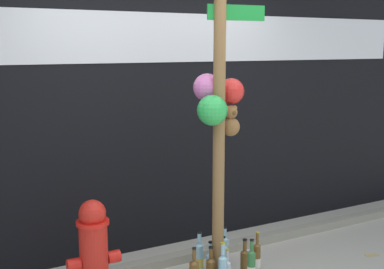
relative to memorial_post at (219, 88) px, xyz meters
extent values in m
cube|color=black|center=(-0.15, 1.00, 0.21)|extent=(10.00, 0.20, 3.69)
cube|color=silver|center=(0.49, 0.90, 0.41)|extent=(4.74, 0.01, 0.45)
cube|color=gray|center=(-0.15, 0.49, -1.59)|extent=(8.00, 0.12, 0.08)
cylinder|color=olive|center=(-0.01, -0.03, -0.32)|extent=(0.10, 0.10, 2.63)
cube|color=#198C33|center=(0.14, -0.03, 0.59)|extent=(0.50, 0.06, 0.12)
sphere|color=green|center=(-0.11, -0.08, -0.16)|extent=(0.24, 0.24, 0.24)
sphere|color=#D66BB2|center=(-0.05, 0.10, 0.00)|extent=(0.23, 0.23, 0.23)
sphere|color=red|center=(0.17, 0.08, -0.04)|extent=(0.22, 0.22, 0.22)
sphere|color=brown|center=(0.12, 0.01, -0.32)|extent=(0.15, 0.15, 0.15)
sphere|color=brown|center=(0.12, 0.01, -0.20)|extent=(0.11, 0.11, 0.11)
sphere|color=brown|center=(0.09, 0.01, -0.17)|extent=(0.04, 0.04, 0.04)
sphere|color=brown|center=(0.16, 0.01, -0.17)|extent=(0.04, 0.04, 0.04)
sphere|color=brown|center=(0.12, -0.03, -0.20)|extent=(0.04, 0.04, 0.04)
cylinder|color=red|center=(-1.03, 0.11, -1.31)|extent=(0.22, 0.22, 0.65)
cylinder|color=red|center=(-1.03, 0.11, -0.97)|extent=(0.25, 0.25, 0.03)
sphere|color=red|center=(-1.03, 0.11, -0.90)|extent=(0.20, 0.20, 0.20)
cylinder|color=red|center=(-1.18, 0.11, -1.28)|extent=(0.10, 0.10, 0.10)
cylinder|color=red|center=(-0.87, 0.11, -1.28)|extent=(0.10, 0.10, 0.10)
cone|color=silver|center=(0.03, -0.12, -1.42)|extent=(0.06, 0.06, 0.03)
cylinder|color=silver|center=(0.03, -0.12, -1.36)|extent=(0.02, 0.02, 0.08)
cylinder|color=gold|center=(0.03, -0.12, -1.32)|extent=(0.03, 0.03, 0.01)
cone|color=brown|center=(-0.10, -0.07, -1.39)|extent=(0.08, 0.08, 0.03)
cylinder|color=brown|center=(-0.10, -0.07, -1.34)|extent=(0.03, 0.03, 0.08)
cylinder|color=black|center=(-0.10, -0.07, -1.29)|extent=(0.04, 0.04, 0.01)
cone|color=brown|center=(-0.28, -0.11, -1.36)|extent=(0.08, 0.08, 0.03)
cylinder|color=brown|center=(-0.28, -0.11, -1.30)|extent=(0.03, 0.03, 0.09)
cylinder|color=black|center=(-0.28, -0.11, -1.25)|extent=(0.03, 0.03, 0.01)
cylinder|color=#93CCE0|center=(0.09, 0.05, -1.50)|extent=(0.07, 0.07, 0.27)
cone|color=#93CCE0|center=(0.09, 0.05, -1.35)|extent=(0.07, 0.07, 0.03)
cylinder|color=#93CCE0|center=(0.09, 0.05, -1.31)|extent=(0.03, 0.03, 0.05)
cylinder|color=#1E478C|center=(0.09, 0.05, -1.52)|extent=(0.07, 0.07, 0.08)
cylinder|color=black|center=(0.09, 0.05, -1.28)|extent=(0.03, 0.03, 0.01)
cone|color=#93CCE0|center=(-0.05, -0.17, -1.34)|extent=(0.07, 0.07, 0.03)
cylinder|color=#93CCE0|center=(-0.05, -0.17, -1.28)|extent=(0.03, 0.03, 0.09)
cylinder|color=gold|center=(-0.05, -0.17, -1.22)|extent=(0.04, 0.04, 0.01)
cylinder|color=brown|center=(0.34, -0.10, -1.49)|extent=(0.06, 0.06, 0.28)
cone|color=brown|center=(0.34, -0.10, -1.34)|extent=(0.06, 0.06, 0.02)
cylinder|color=brown|center=(0.34, -0.10, -1.28)|extent=(0.03, 0.03, 0.09)
cylinder|color=silver|center=(0.34, -0.10, -1.51)|extent=(0.06, 0.06, 0.09)
cylinder|color=gold|center=(0.34, -0.10, -1.23)|extent=(0.03, 0.03, 0.01)
cylinder|color=#93CCE0|center=(0.21, 0.22, -1.51)|extent=(0.06, 0.06, 0.25)
cone|color=#93CCE0|center=(0.21, 0.22, -1.37)|extent=(0.06, 0.06, 0.03)
cylinder|color=#93CCE0|center=(0.21, 0.22, -1.32)|extent=(0.03, 0.03, 0.08)
cylinder|color=#D8C64C|center=(0.21, 0.22, -1.50)|extent=(0.07, 0.07, 0.08)
cylinder|color=black|center=(0.21, 0.22, -1.27)|extent=(0.03, 0.03, 0.01)
cone|color=#337038|center=(0.19, -0.22, -1.32)|extent=(0.07, 0.07, 0.03)
cylinder|color=#337038|center=(0.19, -0.22, -1.27)|extent=(0.03, 0.03, 0.08)
cylinder|color=black|center=(0.19, -0.22, -1.23)|extent=(0.03, 0.03, 0.01)
cylinder|color=brown|center=(0.24, -0.06, -1.52)|extent=(0.07, 0.07, 0.23)
cone|color=brown|center=(0.24, -0.06, -1.39)|extent=(0.07, 0.07, 0.03)
cylinder|color=brown|center=(0.24, -0.06, -1.34)|extent=(0.03, 0.03, 0.08)
cylinder|color=black|center=(0.24, -0.06, -1.29)|extent=(0.04, 0.04, 0.01)
cylinder|color=#93CCE0|center=(-0.07, 0.19, -1.50)|extent=(0.07, 0.07, 0.26)
cone|color=#93CCE0|center=(-0.07, 0.19, -1.36)|extent=(0.07, 0.07, 0.03)
cylinder|color=#93CCE0|center=(-0.07, 0.19, -1.30)|extent=(0.04, 0.04, 0.08)
cylinder|color=#D8C64C|center=(-0.07, 0.19, -1.53)|extent=(0.07, 0.07, 0.08)
cylinder|color=black|center=(-0.07, 0.19, -1.25)|extent=(0.04, 0.04, 0.01)
cylinder|color=#93CCE0|center=(-0.02, 0.09, -1.54)|extent=(0.08, 0.08, 0.20)
cone|color=#93CCE0|center=(-0.02, 0.09, -1.42)|extent=(0.08, 0.08, 0.03)
cylinder|color=#93CCE0|center=(-0.02, 0.09, -1.36)|extent=(0.03, 0.03, 0.09)
cylinder|color=#D8C64C|center=(-0.02, 0.09, -1.54)|extent=(0.08, 0.08, 0.08)
cylinder|color=black|center=(-0.02, 0.09, -1.32)|extent=(0.04, 0.04, 0.01)
cube|color=tan|center=(1.57, -0.25, -1.63)|extent=(0.15, 0.10, 0.01)
camera|label=1|loc=(-2.04, -3.36, 0.33)|focal=46.38mm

